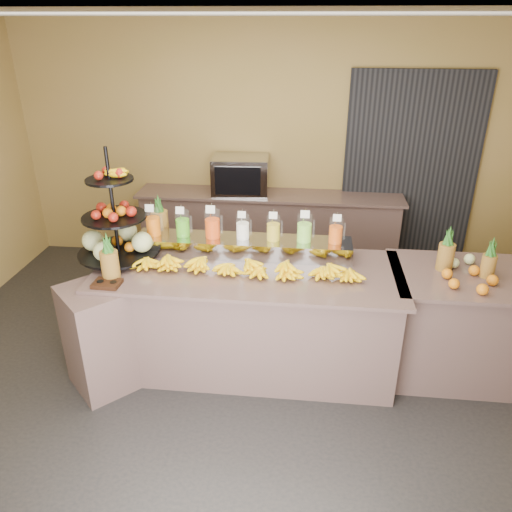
% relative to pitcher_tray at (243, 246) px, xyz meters
% --- Properties ---
extents(ground, '(6.00, 6.00, 0.00)m').
position_rel_pitcher_tray_xyz_m(ground, '(0.08, -0.58, -1.01)').
color(ground, black).
rests_on(ground, ground).
extents(room_envelope, '(6.04, 5.02, 2.82)m').
position_rel_pitcher_tray_xyz_m(room_envelope, '(0.27, 0.21, 0.87)').
color(room_envelope, olive).
rests_on(room_envelope, ground).
extents(buffet_counter, '(2.75, 1.25, 0.93)m').
position_rel_pitcher_tray_xyz_m(buffet_counter, '(-0.03, -0.32, -0.54)').
color(buffet_counter, gray).
rests_on(buffet_counter, ground).
extents(right_counter, '(1.08, 0.88, 0.93)m').
position_rel_pitcher_tray_xyz_m(right_counter, '(1.78, -0.18, -0.54)').
color(right_counter, gray).
rests_on(right_counter, ground).
extents(back_ledge, '(3.10, 0.55, 0.93)m').
position_rel_pitcher_tray_xyz_m(back_ledge, '(0.08, 1.67, -0.54)').
color(back_ledge, gray).
rests_on(back_ledge, ground).
extents(pitcher_tray, '(1.85, 0.30, 0.15)m').
position_rel_pitcher_tray_xyz_m(pitcher_tray, '(0.00, 0.00, 0.00)').
color(pitcher_tray, gray).
rests_on(pitcher_tray, buffet_counter).
extents(juice_pitcher_orange_a, '(0.13, 0.13, 0.31)m').
position_rel_pitcher_tray_xyz_m(juice_pitcher_orange_a, '(-0.78, -0.00, 0.18)').
color(juice_pitcher_orange_a, silver).
rests_on(juice_pitcher_orange_a, pitcher_tray).
extents(juice_pitcher_green, '(0.12, 0.13, 0.30)m').
position_rel_pitcher_tray_xyz_m(juice_pitcher_green, '(-0.52, -0.00, 0.18)').
color(juice_pitcher_green, silver).
rests_on(juice_pitcher_green, pitcher_tray).
extents(juice_pitcher_orange_b, '(0.13, 0.14, 0.32)m').
position_rel_pitcher_tray_xyz_m(juice_pitcher_orange_b, '(-0.26, -0.00, 0.18)').
color(juice_pitcher_orange_b, silver).
rests_on(juice_pitcher_orange_b, pitcher_tray).
extents(juice_pitcher_milk, '(0.11, 0.12, 0.28)m').
position_rel_pitcher_tray_xyz_m(juice_pitcher_milk, '(-0.00, -0.00, 0.17)').
color(juice_pitcher_milk, silver).
rests_on(juice_pitcher_milk, pitcher_tray).
extents(juice_pitcher_lemon, '(0.12, 0.12, 0.28)m').
position_rel_pitcher_tray_xyz_m(juice_pitcher_lemon, '(0.26, -0.00, 0.17)').
color(juice_pitcher_lemon, silver).
rests_on(juice_pitcher_lemon, pitcher_tray).
extents(juice_pitcher_lime, '(0.13, 0.13, 0.31)m').
position_rel_pitcher_tray_xyz_m(juice_pitcher_lime, '(0.52, -0.00, 0.18)').
color(juice_pitcher_lime, silver).
rests_on(juice_pitcher_lime, pitcher_tray).
extents(juice_pitcher_orange_c, '(0.12, 0.12, 0.28)m').
position_rel_pitcher_tray_xyz_m(juice_pitcher_orange_c, '(0.78, -0.00, 0.17)').
color(juice_pitcher_orange_c, silver).
rests_on(juice_pitcher_orange_c, pitcher_tray).
extents(banana_heap, '(1.90, 0.17, 0.16)m').
position_rel_pitcher_tray_xyz_m(banana_heap, '(0.06, -0.33, -0.01)').
color(banana_heap, yellow).
rests_on(banana_heap, buffet_counter).
extents(fruit_stand, '(0.72, 0.72, 0.95)m').
position_rel_pitcher_tray_xyz_m(fruit_stand, '(-1.00, -0.18, 0.17)').
color(fruit_stand, black).
rests_on(fruit_stand, buffet_counter).
extents(condiment_caddy, '(0.21, 0.16, 0.03)m').
position_rel_pitcher_tray_xyz_m(condiment_caddy, '(-0.96, -0.67, -0.06)').
color(condiment_caddy, black).
rests_on(condiment_caddy, buffet_counter).
extents(pineapple_left_a, '(0.14, 0.14, 0.40)m').
position_rel_pitcher_tray_xyz_m(pineapple_left_a, '(-0.97, -0.56, 0.07)').
color(pineapple_left_a, brown).
rests_on(pineapple_left_a, buffet_counter).
extents(pineapple_left_b, '(0.15, 0.15, 0.44)m').
position_rel_pitcher_tray_xyz_m(pineapple_left_b, '(-0.79, 0.22, 0.09)').
color(pineapple_left_b, brown).
rests_on(pineapple_left_b, buffet_counter).
extents(right_fruit_pile, '(0.42, 0.40, 0.22)m').
position_rel_pitcher_tray_xyz_m(right_fruit_pile, '(1.80, -0.24, -0.00)').
color(right_fruit_pile, brown).
rests_on(right_fruit_pile, right_counter).
extents(oven_warmer, '(0.66, 0.48, 0.43)m').
position_rel_pitcher_tray_xyz_m(oven_warmer, '(-0.25, 1.67, 0.14)').
color(oven_warmer, gray).
rests_on(oven_warmer, back_ledge).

